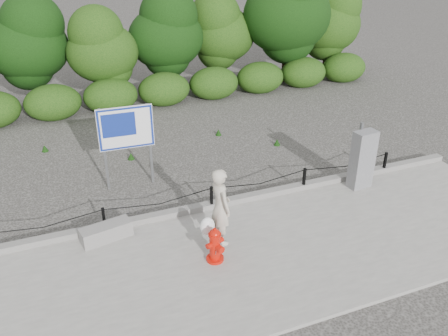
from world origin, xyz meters
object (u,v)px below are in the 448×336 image
at_px(fire_hydrant, 215,245).
at_px(pedestrian, 220,208).
at_px(utility_cabinet, 362,160).
at_px(advertising_sign, 126,131).
at_px(concrete_block, 106,232).

height_order(fire_hydrant, pedestrian, pedestrian).
relative_size(utility_cabinet, advertising_sign, 0.77).
xyz_separation_m(utility_cabinet, advertising_sign, (-5.43, 2.33, 0.70)).
bearing_deg(advertising_sign, concrete_block, -111.22).
height_order(utility_cabinet, advertising_sign, advertising_sign).
bearing_deg(concrete_block, fire_hydrant, -38.91).
bearing_deg(pedestrian, advertising_sign, 15.26).
height_order(pedestrian, advertising_sign, advertising_sign).
relative_size(concrete_block, advertising_sign, 0.49).
relative_size(fire_hydrant, advertising_sign, 0.35).
distance_m(pedestrian, concrete_block, 2.53).
distance_m(pedestrian, advertising_sign, 3.49).
distance_m(fire_hydrant, pedestrian, 0.81).
bearing_deg(utility_cabinet, pedestrian, -174.32).
bearing_deg(advertising_sign, utility_cabinet, -20.48).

